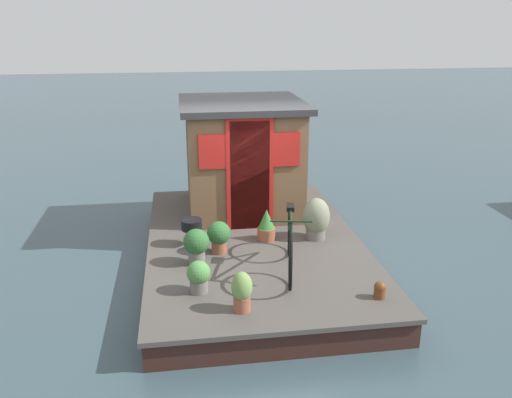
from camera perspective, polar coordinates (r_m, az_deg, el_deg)
The scene contains 12 objects.
ground_plane at distance 8.16m, azimuth -0.21°, elevation -6.84°, with size 60.00×60.00×0.00m, color #384C54.
houseboat_deck at distance 8.07m, azimuth -0.21°, elevation -5.57°, with size 5.00×3.12×0.39m.
houseboat_cabin at distance 9.00m, azimuth -1.49°, elevation 4.66°, with size 2.09×2.01×1.85m.
bicycle at distance 6.92m, azimuth 3.65°, elevation -4.61°, with size 1.67×0.51×0.85m.
potted_plant_fern at distance 7.47m, azimuth -3.98°, elevation -3.90°, with size 0.33×0.33×0.46m.
potted_plant_succulent at distance 6.48m, azimuth -6.15°, elevation -8.15°, with size 0.28×0.28×0.40m.
potted_plant_basil at distance 7.96m, azimuth 6.45°, elevation -2.08°, with size 0.40×0.40×0.63m.
potted_plant_mint at distance 7.16m, azimuth -6.39°, elevation -4.86°, with size 0.35×0.35×0.49m.
potted_plant_ivy at distance 6.05m, azimuth -1.53°, elevation -9.78°, with size 0.24×0.24×0.47m.
potted_plant_sage at distance 7.90m, azimuth 1.12°, elevation -2.82°, with size 0.27×0.27×0.48m.
charcoal_grill at distance 7.74m, azimuth -6.88°, elevation -2.89°, with size 0.30×0.30×0.39m.
mooring_bollard at distance 6.52m, azimuth 13.08°, elevation -9.40°, with size 0.14×0.14×0.21m.
Camera 1 is at (-7.27, 1.05, 3.54)m, focal length 37.46 mm.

